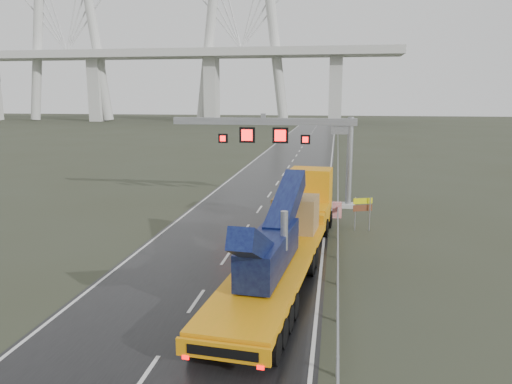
% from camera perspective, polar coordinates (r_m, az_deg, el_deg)
% --- Properties ---
extents(ground, '(400.00, 400.00, 0.00)m').
position_cam_1_polar(ground, '(24.27, -5.51, -10.49)').
color(ground, '#313424').
rests_on(ground, ground).
extents(road, '(11.00, 200.00, 0.02)m').
position_cam_1_polar(road, '(62.72, 3.75, 2.89)').
color(road, black).
rests_on(road, ground).
extents(guardrail, '(0.20, 140.00, 1.40)m').
position_cam_1_polar(guardrail, '(52.46, 9.35, 1.92)').
color(guardrail, gray).
rests_on(guardrail, ground).
extents(sign_gantry, '(14.90, 1.20, 7.42)m').
position_cam_1_polar(sign_gantry, '(40.12, 3.82, 6.34)').
color(sign_gantry, beige).
rests_on(sign_gantry, ground).
extents(heavy_haul_truck, '(4.76, 20.79, 4.84)m').
position_cam_1_polar(heavy_haul_truck, '(27.14, 4.06, -3.96)').
color(heavy_haul_truck, orange).
rests_on(heavy_haul_truck, ground).
extents(exit_sign_pair, '(1.25, 0.52, 2.26)m').
position_cam_1_polar(exit_sign_pair, '(33.63, 12.09, -1.75)').
color(exit_sign_pair, gray).
rests_on(exit_sign_pair, ground).
extents(striped_barrier, '(0.75, 0.49, 1.17)m').
position_cam_1_polar(striped_barrier, '(37.08, 9.19, -2.04)').
color(striped_barrier, red).
rests_on(striped_barrier, ground).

